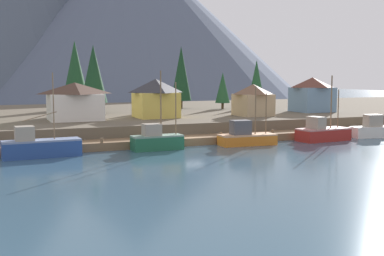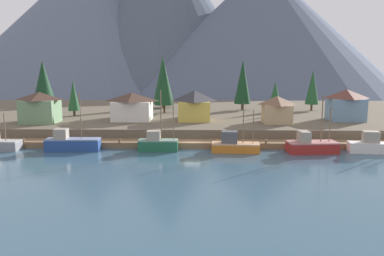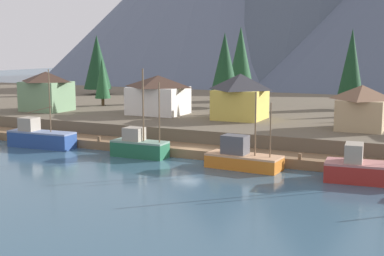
{
  "view_description": "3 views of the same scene",
  "coord_description": "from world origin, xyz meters",
  "views": [
    {
      "loc": [
        -24.77,
        -58.77,
        9.12
      ],
      "look_at": [
        1.1,
        3.26,
        1.98
      ],
      "focal_mm": 46.39,
      "sensor_mm": 36.0,
      "label": 1
    },
    {
      "loc": [
        1.52,
        -62.43,
        13.72
      ],
      "look_at": [
        -0.16,
        3.95,
        2.85
      ],
      "focal_mm": 36.53,
      "sensor_mm": 36.0,
      "label": 2
    },
    {
      "loc": [
        24.1,
        -49.97,
        11.79
      ],
      "look_at": [
        -1.03,
        2.78,
        2.96
      ],
      "focal_mm": 48.88,
      "sensor_mm": 36.0,
      "label": 3
    }
  ],
  "objects": [
    {
      "name": "fishing_boat_red",
      "position": [
        18.67,
        -2.13,
        1.13
      ],
      "size": [
        7.9,
        3.9,
        9.12
      ],
      "rotation": [
        0.0,
        0.0,
        0.1
      ],
      "color": "maroon",
      "rests_on": "ground_plane"
    },
    {
      "name": "conifer_near_left",
      "position": [
        -26.37,
        21.58,
        7.02
      ],
      "size": [
        2.58,
        2.58,
        7.84
      ],
      "color": "#4C3823",
      "rests_on": "shoreline_bank"
    },
    {
      "name": "fishing_boat_blue",
      "position": [
        -19.38,
        -1.55,
        1.22
      ],
      "size": [
        8.62,
        2.83,
        9.45
      ],
      "rotation": [
        0.0,
        0.0,
        0.05
      ],
      "color": "navy",
      "rests_on": "ground_plane"
    },
    {
      "name": "conifer_mid_left",
      "position": [
        -8.56,
        38.85,
        9.83
      ],
      "size": [
        5.18,
        5.18,
        13.31
      ],
      "color": "#4C3823",
      "rests_on": "shoreline_bank"
    },
    {
      "name": "conifer_near_right",
      "position": [
        -40.0,
        39.22,
        9.18
      ],
      "size": [
        5.69,
        5.69,
        12.2
      ],
      "color": "#4C3823",
      "rests_on": "shoreline_bank"
    },
    {
      "name": "house_yellow",
      "position": [
        0.03,
        15.55,
        5.61
      ],
      "size": [
        6.51,
        6.44,
        6.09
      ],
      "color": "gold",
      "rests_on": "shoreline_bank"
    },
    {
      "name": "fishing_boat_green",
      "position": [
        -5.56,
        -1.33,
        1.22
      ],
      "size": [
        6.32,
        2.43,
        9.72
      ],
      "rotation": [
        0.0,
        0.0,
        0.02
      ],
      "color": "#1E5B3D",
      "rests_on": "ground_plane"
    },
    {
      "name": "conifer_centre",
      "position": [
        18.75,
        29.77,
        6.72
      ],
      "size": [
        2.94,
        2.94,
        7.27
      ],
      "color": "#4C3823",
      "rests_on": "shoreline_bank"
    },
    {
      "name": "house_tan",
      "position": [
        15.98,
        12.78,
        5.16
      ],
      "size": [
        5.43,
        5.87,
        5.21
      ],
      "color": "tan",
      "rests_on": "shoreline_bank"
    },
    {
      "name": "house_green",
      "position": [
        -29.79,
        11.87,
        5.54
      ],
      "size": [
        6.89,
        5.71,
        5.97
      ],
      "color": "#6B8E66",
      "rests_on": "shoreline_bank"
    },
    {
      "name": "mountain_west_peak",
      "position": [
        -60.11,
        154.11,
        35.01
      ],
      "size": [
        145.17,
        145.17,
        70.02
      ],
      "primitive_type": "cone",
      "color": "slate",
      "rests_on": "ground_plane"
    },
    {
      "name": "conifer_back_right",
      "position": [
        28.28,
        33.02,
        8.23
      ],
      "size": [
        3.29,
        3.29,
        9.89
      ],
      "color": "#4C3823",
      "rests_on": "shoreline_bank"
    },
    {
      "name": "mountain_east_peak",
      "position": [
        29.3,
        126.82,
        29.57
      ],
      "size": [
        128.57,
        128.57,
        59.14
      ],
      "primitive_type": "cone",
      "color": "#4C566B",
      "rests_on": "ground_plane"
    },
    {
      "name": "mountain_central_peak",
      "position": [
        -17.28,
        147.82,
        39.53
      ],
      "size": [
        110.81,
        110.81,
        79.07
      ],
      "primitive_type": "cone",
      "color": "#475160",
      "rests_on": "ground_plane"
    },
    {
      "name": "conifer_back_left",
      "position": [
        -7.22,
        27.9,
        9.41
      ],
      "size": [
        4.64,
        4.64,
        11.95
      ],
      "color": "#4C3823",
      "rests_on": "shoreline_bank"
    },
    {
      "name": "shoreline_bank",
      "position": [
        0.0,
        32.0,
        1.25
      ],
      "size": [
        400.0,
        56.0,
        2.5
      ],
      "primitive_type": "cube",
      "color": "brown",
      "rests_on": "ground_plane"
    },
    {
      "name": "ground_plane",
      "position": [
        0.0,
        20.0,
        -0.5
      ],
      "size": [
        400.0,
        400.0,
        1.0
      ],
      "primitive_type": "cube",
      "color": "#335166"
    },
    {
      "name": "conifer_mid_right",
      "position": [
        11.46,
        33.7,
        9.53
      ],
      "size": [
        4.04,
        4.04,
        12.44
      ],
      "color": "#4C3823",
      "rests_on": "shoreline_bank"
    },
    {
      "name": "house_white",
      "position": [
        -12.53,
        15.61,
        5.35
      ],
      "size": [
        7.96,
        6.62,
        5.59
      ],
      "color": "silver",
      "rests_on": "shoreline_bank"
    },
    {
      "name": "house_blue",
      "position": [
        30.53,
        16.6,
        5.7
      ],
      "size": [
        6.78,
        6.3,
        6.28
      ],
      "color": "#6689A8",
      "rests_on": "shoreline_bank"
    },
    {
      "name": "fishing_boat_white",
      "position": [
        29.08,
        -1.94,
        1.1
      ],
      "size": [
        9.35,
        3.65,
        6.72
      ],
      "rotation": [
        0.0,
        0.0,
        -0.13
      ],
      "color": "silver",
      "rests_on": "ground_plane"
    },
    {
      "name": "dock",
      "position": [
        0.0,
        1.99,
        0.5
      ],
      "size": [
        80.0,
        4.0,
        1.6
      ],
      "color": "brown",
      "rests_on": "ground_plane"
    },
    {
      "name": "fishing_boat_orange",
      "position": [
        6.68,
        -1.78,
        1.08
      ],
      "size": [
        7.63,
        3.3,
        7.72
      ],
      "rotation": [
        0.0,
        0.0,
        -0.06
      ],
      "color": "#CC6B1E",
      "rests_on": "ground_plane"
    }
  ]
}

